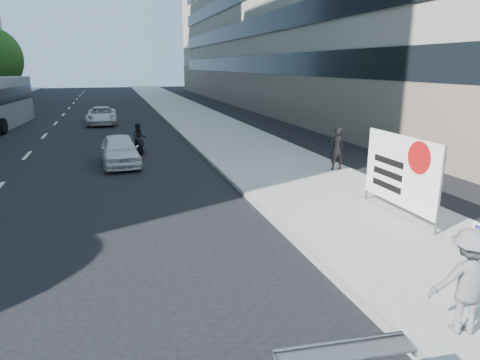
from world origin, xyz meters
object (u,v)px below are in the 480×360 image
object	(u,v)px
pedestrian_woman	(337,149)
white_sedan_near	(120,150)
jogger	(468,281)
motorcycle	(139,140)
protest_banner	(400,171)
white_sedan_far	(102,116)

from	to	relation	value
pedestrian_woman	white_sedan_near	world-z (taller)	pedestrian_woman
jogger	motorcycle	bearing A→B (deg)	-59.24
protest_banner	pedestrian_woman	bearing A→B (deg)	78.92
white_sedan_near	motorcycle	size ratio (longest dim) A/B	1.84
white_sedan_near	white_sedan_far	size ratio (longest dim) A/B	0.85
jogger	white_sedan_far	xyz separation A→B (m)	(-5.63, 27.89, -0.37)
white_sedan_near	white_sedan_far	xyz separation A→B (m)	(-0.90, 13.85, -0.02)
white_sedan_far	motorcycle	bearing A→B (deg)	-79.52
protest_banner	motorcycle	xyz separation A→B (m)	(-6.10, 11.69, -0.76)
jogger	protest_banner	bearing A→B (deg)	-98.00
white_sedan_far	motorcycle	xyz separation A→B (m)	(1.88, -11.37, 0.02)
jogger	white_sedan_near	size ratio (longest dim) A/B	0.45
protest_banner	white_sedan_near	bearing A→B (deg)	127.53
protest_banner	jogger	bearing A→B (deg)	-115.97
protest_banner	motorcycle	world-z (taller)	protest_banner
protest_banner	motorcycle	distance (m)	13.21
jogger	motorcycle	world-z (taller)	jogger
jogger	white_sedan_far	size ratio (longest dim) A/B	0.38
jogger	protest_banner	size ratio (longest dim) A/B	0.55
white_sedan_far	motorcycle	size ratio (longest dim) A/B	2.17
protest_banner	white_sedan_near	size ratio (longest dim) A/B	0.81
pedestrian_woman	white_sedan_near	bearing A→B (deg)	-23.15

